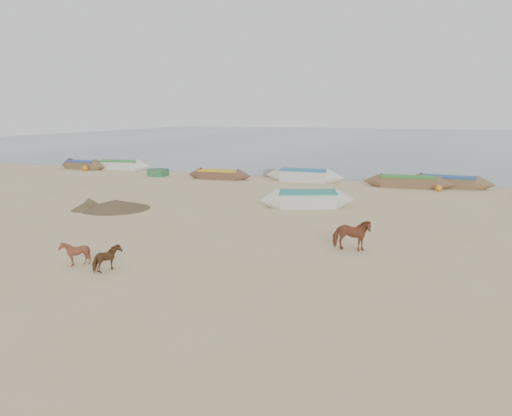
# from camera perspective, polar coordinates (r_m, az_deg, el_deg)

# --- Properties ---
(ground) EXTENTS (140.00, 140.00, 0.00)m
(ground) POSITION_cam_1_polar(r_m,az_deg,el_deg) (19.25, -4.32, -5.06)
(ground) COLOR tan
(ground) RESTS_ON ground
(sea) EXTENTS (160.00, 160.00, 0.00)m
(sea) POSITION_cam_1_polar(r_m,az_deg,el_deg) (99.14, 16.65, 7.51)
(sea) COLOR slate
(sea) RESTS_ON ground
(cow_adult) EXTENTS (1.54, 0.80, 1.26)m
(cow_adult) POSITION_cam_1_polar(r_m,az_deg,el_deg) (19.60, 10.86, -3.03)
(cow_adult) COLOR brown
(cow_adult) RESTS_ON ground
(calf_front) EXTENTS (0.92, 0.84, 0.91)m
(calf_front) POSITION_cam_1_polar(r_m,az_deg,el_deg) (18.56, -20.00, -4.86)
(calf_front) COLOR #5D2E1D
(calf_front) RESTS_ON ground
(calf_right) EXTENTS (0.88, 0.98, 0.87)m
(calf_right) POSITION_cam_1_polar(r_m,az_deg,el_deg) (17.57, -16.58, -5.60)
(calf_right) COLOR #57361C
(calf_right) RESTS_ON ground
(near_canoe) EXTENTS (5.51, 3.42, 0.92)m
(near_canoe) POSITION_cam_1_polar(r_m,az_deg,el_deg) (28.11, 5.83, 1.02)
(near_canoe) COLOR beige
(near_canoe) RESTS_ON ground
(debris_pile) EXTENTS (4.87, 4.87, 0.51)m
(debris_pile) POSITION_cam_1_polar(r_m,az_deg,el_deg) (28.62, -15.79, 0.41)
(debris_pile) COLOR brown
(debris_pile) RESTS_ON ground
(waterline_canoes) EXTENTS (55.66, 4.59, 0.95)m
(waterline_canoes) POSITION_cam_1_polar(r_m,az_deg,el_deg) (37.97, 9.87, 3.45)
(waterline_canoes) COLOR brown
(waterline_canoes) RESTS_ON ground
(beach_clutter) EXTENTS (45.57, 4.72, 0.64)m
(beach_clutter) POSITION_cam_1_polar(r_m,az_deg,el_deg) (36.74, 14.80, 2.81)
(beach_clutter) COLOR #2C613C
(beach_clutter) RESTS_ON ground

